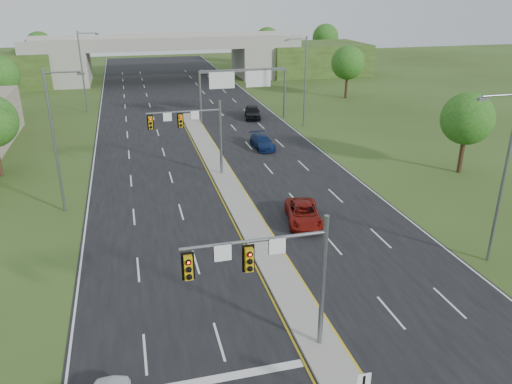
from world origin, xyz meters
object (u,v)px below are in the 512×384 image
object	(u,v)px
sign_gantry	(242,81)
signal_mast_near	(277,268)
signal_mast_far	(196,128)
car_far_a	(303,214)
car_far_c	(253,112)
overpass	(166,61)
car_far_b	(262,142)

from	to	relation	value
sign_gantry	signal_mast_near	bearing A→B (deg)	-101.25
signal_mast_far	car_far_a	bearing A→B (deg)	-62.07
sign_gantry	car_far_c	size ratio (longest dim) A/B	2.35
signal_mast_far	car_far_a	xyz separation A→B (m)	(6.17, -11.64, -3.99)
car_far_a	car_far_c	bearing A→B (deg)	94.21
signal_mast_near	car_far_a	distance (m)	15.25
car_far_c	signal_mast_far	bearing A→B (deg)	-105.86
sign_gantry	car_far_a	bearing A→B (deg)	-95.01
signal_mast_far	car_far_c	xyz separation A→B (m)	(10.53, 20.79, -3.87)
overpass	car_far_a	bearing A→B (deg)	-86.65
signal_mast_far	car_far_b	distance (m)	11.67
signal_mast_near	car_far_b	distance (m)	33.54
car_far_b	car_far_c	size ratio (longest dim) A/B	0.96
signal_mast_near	signal_mast_far	world-z (taller)	same
signal_mast_near	car_far_c	bearing A→B (deg)	77.05
car_far_a	car_far_b	xyz separation A→B (m)	(2.02, 18.91, -0.03)
signal_mast_far	car_far_b	world-z (taller)	signal_mast_far
sign_gantry	car_far_a	world-z (taller)	sign_gantry
overpass	car_far_a	size ratio (longest dim) A/B	15.51
sign_gantry	car_far_b	size ratio (longest dim) A/B	2.45
signal_mast_far	car_far_c	bearing A→B (deg)	63.14
signal_mast_far	signal_mast_near	bearing A→B (deg)	-90.00
signal_mast_far	car_far_c	size ratio (longest dim) A/B	1.42
car_far_a	car_far_b	size ratio (longest dim) A/B	1.09
signal_mast_far	overpass	xyz separation A→B (m)	(2.26, 55.07, -1.17)
signal_mast_near	car_far_c	size ratio (longest dim) A/B	1.42
overpass	car_far_a	distance (m)	66.89
sign_gantry	overpass	bearing A→B (deg)	100.79
signal_mast_near	car_far_c	distance (m)	47.14
overpass	car_far_b	size ratio (longest dim) A/B	16.93
signal_mast_near	car_far_a	xyz separation A→B (m)	(6.17, 13.36, -3.99)
signal_mast_far	sign_gantry	distance (m)	21.91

